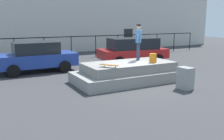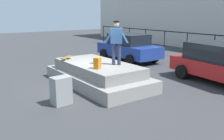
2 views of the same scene
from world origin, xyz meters
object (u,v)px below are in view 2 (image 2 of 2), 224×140
(skateboarder, at_px, (116,40))
(utility_box, at_px, (61,91))
(skateboard, at_px, (67,57))
(backpack, at_px, (97,63))
(car_blue_sedan_near, at_px, (129,47))
(car_red_hatchback_mid, at_px, (224,63))

(skateboarder, height_order, utility_box, skateboarder)
(skateboard, height_order, backpack, backpack)
(car_blue_sedan_near, bearing_deg, skateboarder, -44.21)
(car_blue_sedan_near, relative_size, utility_box, 4.65)
(backpack, height_order, car_red_hatchback_mid, car_red_hatchback_mid)
(skateboard, xyz_separation_m, backpack, (2.34, 0.14, 0.11))
(backpack, relative_size, utility_box, 0.45)
(car_red_hatchback_mid, bearing_deg, utility_box, -104.26)
(car_blue_sedan_near, xyz_separation_m, car_red_hatchback_mid, (6.33, 0.00, 0.04))
(backpack, bearing_deg, skateboard, 62.70)
(skateboarder, bearing_deg, utility_box, -77.97)
(skateboarder, distance_m, car_red_hatchback_mid, 4.68)
(skateboarder, xyz_separation_m, backpack, (0.15, -0.99, -0.79))
(backpack, relative_size, car_blue_sedan_near, 0.10)
(car_red_hatchback_mid, bearing_deg, car_blue_sedan_near, -179.98)
(backpack, distance_m, car_blue_sedan_near, 6.53)
(skateboard, distance_m, car_red_hatchback_mid, 6.75)
(skateboard, bearing_deg, utility_box, -29.17)
(skateboard, bearing_deg, skateboarder, 27.20)
(skateboarder, xyz_separation_m, utility_box, (0.57, -2.66, -1.44))
(skateboarder, height_order, skateboard, skateboarder)
(skateboarder, xyz_separation_m, car_blue_sedan_near, (-4.08, 3.97, -1.05))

